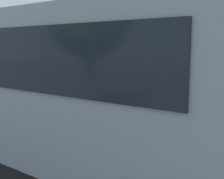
# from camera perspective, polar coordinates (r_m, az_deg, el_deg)

# --- Properties ---
(ground_plane) EXTENTS (80.00, 80.00, 0.00)m
(ground_plane) POSITION_cam_1_polar(r_m,az_deg,el_deg) (10.45, 2.05, -5.93)
(ground_plane) COLOR #38383D
(tour_bus) EXTENTS (10.09, 2.81, 3.25)m
(tour_bus) POSITION_cam_1_polar(r_m,az_deg,el_deg) (6.82, -15.87, 0.08)
(tour_bus) COLOR #8C939E
(tour_bus) RESTS_ON ground_plane
(spectator_far_left) EXTENTS (0.57, 0.38, 1.68)m
(spectator_far_left) POSITION_cam_1_polar(r_m,az_deg,el_deg) (7.74, 6.49, -3.56)
(spectator_far_left) COLOR black
(spectator_far_left) RESTS_ON ground_plane
(spectator_left) EXTENTS (0.58, 0.34, 1.77)m
(spectator_left) POSITION_cam_1_polar(r_m,az_deg,el_deg) (8.10, -2.68, -2.53)
(spectator_left) COLOR #473823
(spectator_left) RESTS_ON ground_plane
(spectator_centre) EXTENTS (0.58, 0.35, 1.77)m
(spectator_centre) POSITION_cam_1_polar(r_m,az_deg,el_deg) (9.04, -8.50, -1.44)
(spectator_centre) COLOR black
(spectator_centre) RESTS_ON ground_plane
(parked_motorcycle_silver) EXTENTS (2.05, 0.58, 0.99)m
(parked_motorcycle_silver) POSITION_cam_1_polar(r_m,az_deg,el_deg) (7.05, 9.04, -9.13)
(parked_motorcycle_silver) COLOR black
(parked_motorcycle_silver) RESTS_ON ground_plane
(stunt_motorcycle) EXTENTS (1.76, 1.16, 1.83)m
(stunt_motorcycle) POSITION_cam_1_polar(r_m,az_deg,el_deg) (13.02, -0.69, 1.63)
(stunt_motorcycle) COLOR black
(stunt_motorcycle) RESTS_ON ground_plane
(traffic_cone) EXTENTS (0.34, 0.34, 0.63)m
(traffic_cone) POSITION_cam_1_polar(r_m,az_deg,el_deg) (12.39, 8.60, -2.27)
(traffic_cone) COLOR orange
(traffic_cone) RESTS_ON ground_plane
(bay_line_b) EXTENTS (0.22, 4.42, 0.01)m
(bay_line_b) POSITION_cam_1_polar(r_m,az_deg,el_deg) (10.31, 7.67, -6.18)
(bay_line_b) COLOR white
(bay_line_b) RESTS_ON ground_plane
(bay_line_c) EXTENTS (0.23, 4.84, 0.01)m
(bay_line_c) POSITION_cam_1_polar(r_m,az_deg,el_deg) (11.93, -4.23, -4.10)
(bay_line_c) COLOR white
(bay_line_c) RESTS_ON ground_plane
(bay_line_d) EXTENTS (0.22, 4.59, 0.01)m
(bay_line_d) POSITION_cam_1_polar(r_m,az_deg,el_deg) (13.95, -12.95, -2.44)
(bay_line_d) COLOR white
(bay_line_d) RESTS_ON ground_plane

